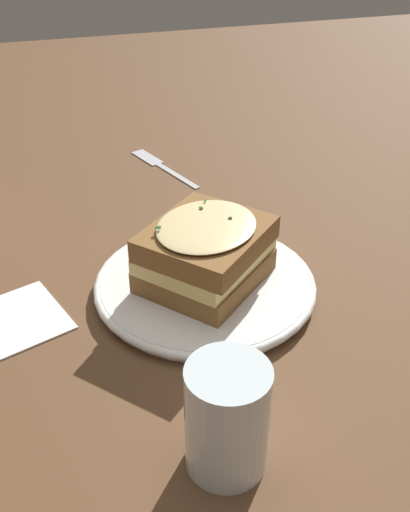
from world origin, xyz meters
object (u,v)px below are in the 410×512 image
(sandwich, at_px, (206,253))
(dinner_plate, at_px, (205,285))
(fork, at_px, (158,164))
(water_glass, at_px, (227,418))
(napkin, at_px, (3,324))

(sandwich, bearing_deg, dinner_plate, -72.43)
(dinner_plate, distance_m, fork, 0.35)
(water_glass, xyz_separation_m, napkin, (0.17, -0.23, -0.05))
(fork, bearing_deg, napkin, -146.40)
(sandwich, bearing_deg, fork, -93.89)
(dinner_plate, height_order, water_glass, water_glass)
(napkin, bearing_deg, water_glass, 127.04)
(napkin, bearing_deg, sandwich, 178.83)
(dinner_plate, bearing_deg, fork, -93.96)
(dinner_plate, distance_m, napkin, 0.22)
(water_glass, relative_size, napkin, 0.81)
(water_glass, bearing_deg, dinner_plate, -102.26)
(sandwich, relative_size, napkin, 1.39)
(dinner_plate, xyz_separation_m, water_glass, (0.05, 0.23, 0.04))
(sandwich, height_order, napkin, sandwich)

